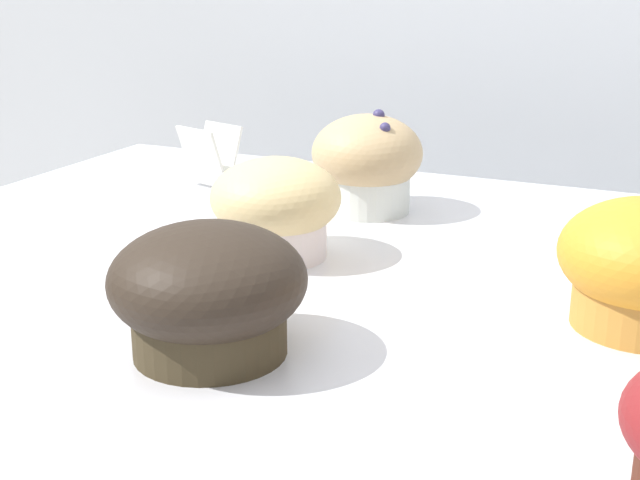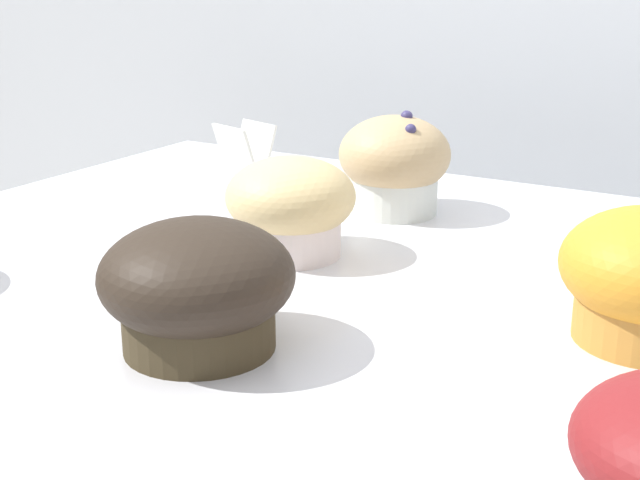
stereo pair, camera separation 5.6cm
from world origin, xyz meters
TOP-DOWN VIEW (x-y plane):
  - muffin_back_right at (-0.16, 0.02)m, footprint 0.10×0.10m
  - muffin_front_left at (-0.14, 0.16)m, footprint 0.10×0.10m
  - muffin_back_center at (-0.12, -0.15)m, footprint 0.11×0.11m
  - price_card at (-0.31, 0.17)m, footprint 0.06×0.05m

SIDE VIEW (x-z plane):
  - price_card at x=-0.31m, z-range 0.90..0.96m
  - muffin_back_center at x=-0.12m, z-range 0.90..0.97m
  - muffin_back_right at x=-0.16m, z-range 0.90..0.98m
  - muffin_front_left at x=-0.14m, z-range 0.90..0.99m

